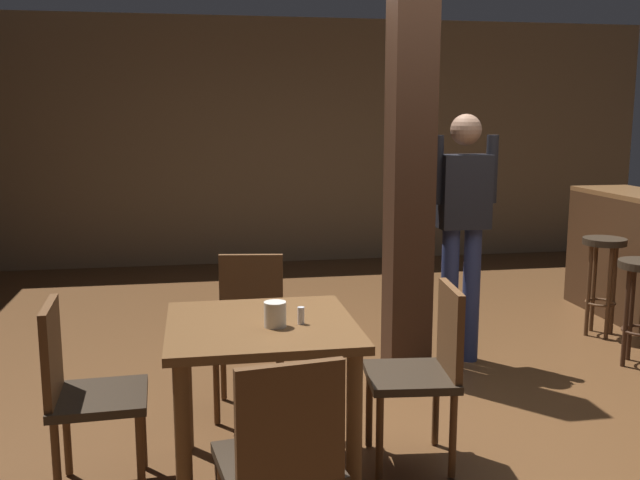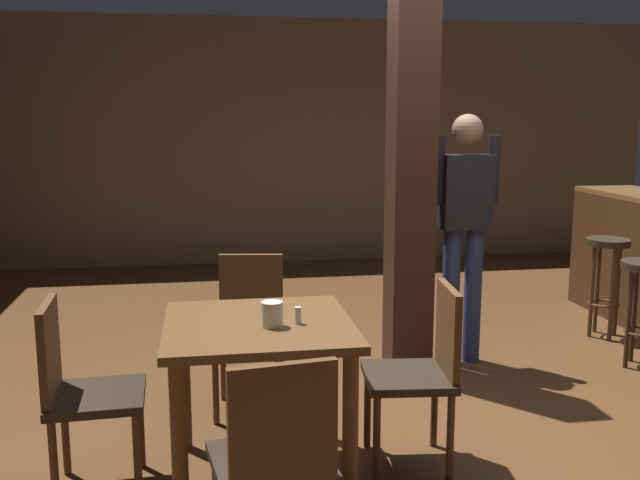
# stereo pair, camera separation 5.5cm
# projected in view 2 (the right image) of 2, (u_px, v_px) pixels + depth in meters

# --- Properties ---
(ground_plane) EXTENTS (10.80, 10.80, 0.00)m
(ground_plane) POSITION_uv_depth(u_px,v_px,m) (448.00, 409.00, 4.20)
(ground_plane) COLOR brown
(wall_back) EXTENTS (8.00, 0.10, 2.80)m
(wall_back) POSITION_uv_depth(u_px,v_px,m) (323.00, 142.00, 8.33)
(wall_back) COLOR #756047
(wall_back) RESTS_ON ground_plane
(pillar) EXTENTS (0.28, 0.28, 2.80)m
(pillar) POSITION_uv_depth(u_px,v_px,m) (411.00, 163.00, 4.68)
(pillar) COLOR #382114
(pillar) RESTS_ON ground_plane
(dining_table) EXTENTS (0.87, 0.87, 0.77)m
(dining_table) POSITION_uv_depth(u_px,v_px,m) (259.00, 352.00, 3.32)
(dining_table) COLOR brown
(dining_table) RESTS_ON ground_plane
(chair_south) EXTENTS (0.47, 0.47, 0.89)m
(chair_south) POSITION_uv_depth(u_px,v_px,m) (276.00, 458.00, 2.54)
(chair_south) COLOR #2D2319
(chair_south) RESTS_ON ground_plane
(chair_west) EXTENTS (0.44, 0.44, 0.89)m
(chair_west) POSITION_uv_depth(u_px,v_px,m) (79.00, 386.00, 3.21)
(chair_west) COLOR #2D2319
(chair_west) RESTS_ON ground_plane
(chair_east) EXTENTS (0.46, 0.46, 0.89)m
(chair_east) POSITION_uv_depth(u_px,v_px,m) (424.00, 366.00, 3.47)
(chair_east) COLOR #2D2319
(chair_east) RESTS_ON ground_plane
(chair_north) EXTENTS (0.48, 0.48, 0.89)m
(chair_north) POSITION_uv_depth(u_px,v_px,m) (250.00, 324.00, 4.16)
(chair_north) COLOR #2D2319
(chair_north) RESTS_ON ground_plane
(napkin_cup) EXTENTS (0.10, 0.10, 0.12)m
(napkin_cup) POSITION_uv_depth(u_px,v_px,m) (272.00, 314.00, 3.22)
(napkin_cup) COLOR silver
(napkin_cup) RESTS_ON dining_table
(salt_shaker) EXTENTS (0.03, 0.03, 0.08)m
(salt_shaker) POSITION_uv_depth(u_px,v_px,m) (298.00, 315.00, 3.26)
(salt_shaker) COLOR silver
(salt_shaker) RESTS_ON dining_table
(standing_person) EXTENTS (0.47, 0.21, 1.72)m
(standing_person) POSITION_uv_depth(u_px,v_px,m) (464.00, 221.00, 4.85)
(standing_person) COLOR black
(standing_person) RESTS_ON ground_plane
(bar_stool_mid) EXTENTS (0.33, 0.33, 0.77)m
(bar_stool_mid) POSITION_uv_depth(u_px,v_px,m) (606.00, 265.00, 5.50)
(bar_stool_mid) COLOR #2D2319
(bar_stool_mid) RESTS_ON ground_plane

